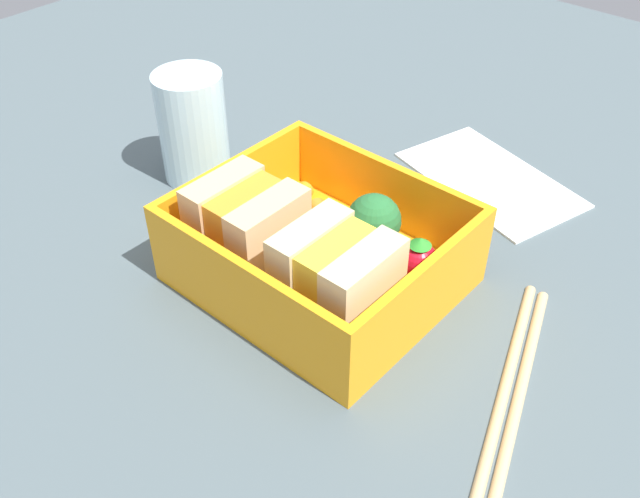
# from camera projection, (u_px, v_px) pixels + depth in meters

# --- Properties ---
(ground_plane) EXTENTS (1.20, 1.20, 0.02)m
(ground_plane) POSITION_uv_depth(u_px,v_px,m) (320.00, 289.00, 0.50)
(ground_plane) COLOR #49585C
(bento_tray) EXTENTS (0.17, 0.15, 0.01)m
(bento_tray) POSITION_uv_depth(u_px,v_px,m) (320.00, 272.00, 0.49)
(bento_tray) COLOR orange
(bento_tray) RESTS_ON ground_plane
(bento_rim) EXTENTS (0.17, 0.15, 0.05)m
(bento_rim) POSITION_uv_depth(u_px,v_px,m) (320.00, 238.00, 0.47)
(bento_rim) COLOR orange
(bento_rim) RESTS_ON bento_tray
(sandwich_left) EXTENTS (0.06, 0.06, 0.06)m
(sandwich_left) POSITION_uv_depth(u_px,v_px,m) (336.00, 279.00, 0.43)
(sandwich_left) COLOR beige
(sandwich_left) RESTS_ON bento_tray
(sandwich_center_left) EXTENTS (0.06, 0.06, 0.06)m
(sandwich_center_left) POSITION_uv_depth(u_px,v_px,m) (247.00, 228.00, 0.47)
(sandwich_center_left) COLOR #DFB27D
(sandwich_center_left) RESTS_ON bento_tray
(strawberry_far_left) EXTENTS (0.03, 0.03, 0.03)m
(strawberry_far_left) POSITION_uv_depth(u_px,v_px,m) (419.00, 259.00, 0.47)
(strawberry_far_left) COLOR red
(strawberry_far_left) RESTS_ON bento_tray
(broccoli_floret) EXTENTS (0.04, 0.04, 0.05)m
(broccoli_floret) POSITION_uv_depth(u_px,v_px,m) (374.00, 221.00, 0.48)
(broccoli_floret) COLOR #98C872
(broccoli_floret) RESTS_ON bento_tray
(carrot_stick_left) EXTENTS (0.05, 0.03, 0.01)m
(carrot_stick_left) POSITION_uv_depth(u_px,v_px,m) (328.00, 223.00, 0.52)
(carrot_stick_left) COLOR orange
(carrot_stick_left) RESTS_ON bento_tray
(carrot_stick_far_left) EXTENTS (0.02, 0.05, 0.01)m
(carrot_stick_far_left) POSITION_uv_depth(u_px,v_px,m) (291.00, 205.00, 0.53)
(carrot_stick_far_left) COLOR orange
(carrot_stick_far_left) RESTS_ON bento_tray
(chopstick_pair) EXTENTS (0.08, 0.18, 0.01)m
(chopstick_pair) POSITION_uv_depth(u_px,v_px,m) (510.00, 391.00, 0.42)
(chopstick_pair) COLOR tan
(chopstick_pair) RESTS_ON ground_plane
(drinking_glass) EXTENTS (0.06, 0.06, 0.09)m
(drinking_glass) POSITION_uv_depth(u_px,v_px,m) (193.00, 127.00, 0.57)
(drinking_glass) COLOR silver
(drinking_glass) RESTS_ON ground_plane
(folded_napkin) EXTENTS (0.17, 0.12, 0.00)m
(folded_napkin) POSITION_uv_depth(u_px,v_px,m) (490.00, 178.00, 0.59)
(folded_napkin) COLOR white
(folded_napkin) RESTS_ON ground_plane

